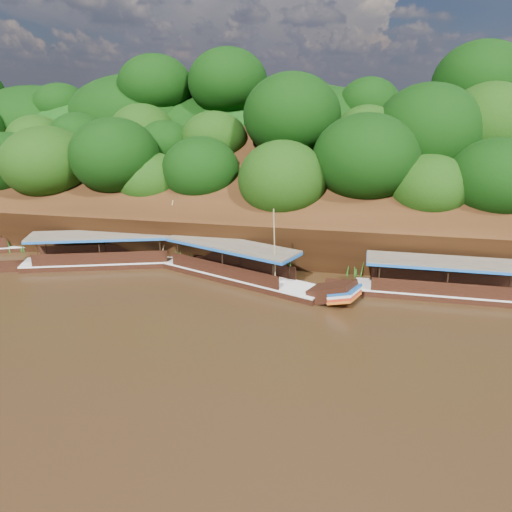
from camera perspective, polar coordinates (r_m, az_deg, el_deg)
The scene contains 6 objects.
ground at distance 28.76m, azimuth -3.50°, elevation -7.85°, with size 160.00×160.00×0.00m, color black.
riverbank at distance 49.30m, azimuth 3.45°, elevation 5.58°, with size 120.00×30.06×19.40m.
boat_0 at distance 34.76m, azimuth 23.20°, elevation -3.65°, with size 15.09×3.10×6.53m.
boat_1 at distance 34.55m, azimuth -0.73°, elevation -2.18°, with size 14.64×7.52×6.31m.
boat_2 at distance 39.43m, azimuth -14.69°, elevation -0.21°, with size 15.86×6.91×5.42m.
reeds at distance 37.75m, azimuth -4.34°, elevation 0.08°, with size 49.47×2.31×2.16m.
Camera 1 is at (7.03, -24.88, 12.59)m, focal length 35.00 mm.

